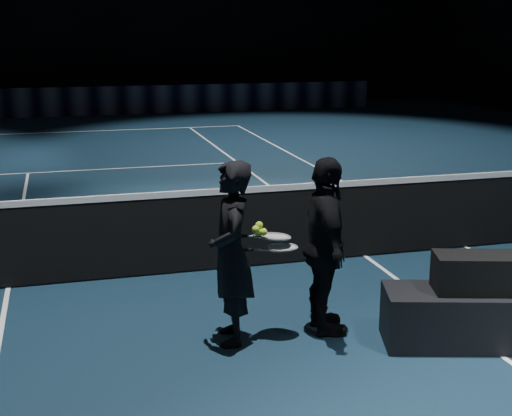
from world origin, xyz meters
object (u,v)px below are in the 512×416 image
Objects in this scene: racket_upper at (275,237)px; player_b at (325,247)px; player_a at (231,253)px; player_bench at (479,317)px; tennis_balls at (260,230)px; racket_bag at (482,273)px; racket_lower at (282,248)px.

player_b is at bearing -9.08° from racket_upper.
player_bench is at bearing 80.71° from player_a.
racket_upper is 0.17m from tennis_balls.
player_b is 13.44× the size of tennis_balls.
player_b is at bearing -3.08° from tennis_balls.
racket_bag is 1.20× the size of racket_lower.
player_b reaches higher than tennis_balls.
player_b is 2.37× the size of racket_lower.
racket_upper is at bearing 174.61° from racket_bag.
racket_upper is at bearing 174.61° from player_bench.
player_a and player_b have the same top height.
tennis_balls is (-0.59, 0.03, 0.19)m from player_b.
tennis_balls is (-0.19, 0.01, 0.17)m from racket_lower.
racket_upper is (-0.05, 0.04, 0.09)m from racket_lower.
player_b is 0.63m from tennis_balls.
player_b is 0.40m from racket_lower.
racket_bag is at bearing 80.71° from player_a.
racket_bag reaches higher than player_bench.
racket_bag is 1.73m from racket_lower.
player_a is at bearing 179.12° from player_bench.
player_a is at bearing -180.00° from racket_lower.
player_a reaches higher than racket_bag.
tennis_balls is at bearing 96.54° from player_a.
tennis_balls is (0.25, -0.01, 0.19)m from player_a.
player_b is 0.47m from racket_upper.
player_b is (-1.21, 0.60, 0.56)m from player_bench.
racket_bag is 1.20× the size of racket_upper.
player_bench is at bearing -18.52° from racket_lower.
racket_bag is 1.94m from tennis_balls.
player_a is at bearing 178.52° from tennis_balls.
racket_upper reaches higher than racket_lower.
racket_upper reaches higher than player_bench.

